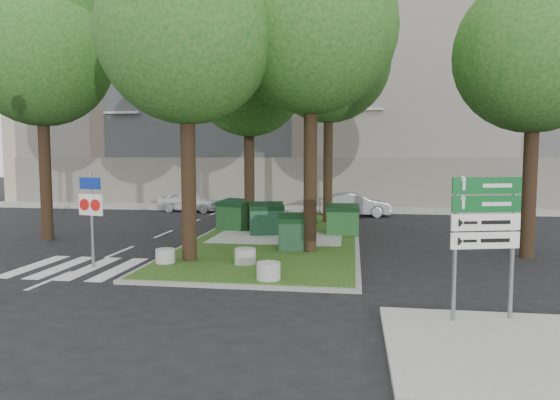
% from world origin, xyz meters
% --- Properties ---
extents(ground, '(120.00, 120.00, 0.00)m').
position_xyz_m(ground, '(0.00, 0.00, 0.00)').
color(ground, black).
rests_on(ground, ground).
extents(median_island, '(6.00, 16.00, 0.12)m').
position_xyz_m(median_island, '(0.50, 8.00, 0.06)').
color(median_island, '#1E4012').
rests_on(median_island, ground).
extents(median_kerb, '(6.30, 16.30, 0.10)m').
position_xyz_m(median_kerb, '(0.50, 8.00, 0.05)').
color(median_kerb, gray).
rests_on(median_kerb, ground).
extents(sidewalk_corner, '(5.00, 4.00, 0.12)m').
position_xyz_m(sidewalk_corner, '(6.50, -3.50, 0.06)').
color(sidewalk_corner, '#999993').
rests_on(sidewalk_corner, ground).
extents(building_sidewalk, '(42.00, 3.00, 0.12)m').
position_xyz_m(building_sidewalk, '(0.00, 18.50, 0.06)').
color(building_sidewalk, '#999993').
rests_on(building_sidewalk, ground).
extents(zebra_crossing, '(5.00, 3.00, 0.01)m').
position_xyz_m(zebra_crossing, '(-3.75, 1.50, 0.01)').
color(zebra_crossing, silver).
rests_on(zebra_crossing, ground).
extents(apartment_building, '(41.00, 12.00, 16.00)m').
position_xyz_m(apartment_building, '(0.00, 26.00, 8.00)').
color(apartment_building, tan).
rests_on(apartment_building, ground).
extents(tree_median_near_left, '(5.20, 5.20, 10.53)m').
position_xyz_m(tree_median_near_left, '(-1.41, 2.56, 7.32)').
color(tree_median_near_left, black).
rests_on(tree_median_near_left, ground).
extents(tree_median_near_right, '(5.60, 5.60, 11.46)m').
position_xyz_m(tree_median_near_right, '(2.09, 4.56, 7.99)').
color(tree_median_near_right, black).
rests_on(tree_median_near_right, ground).
extents(tree_median_mid, '(4.80, 4.80, 9.99)m').
position_xyz_m(tree_median_mid, '(-0.91, 9.06, 6.98)').
color(tree_median_mid, black).
rests_on(tree_median_mid, ground).
extents(tree_median_far, '(5.80, 5.80, 11.93)m').
position_xyz_m(tree_median_far, '(2.29, 12.06, 8.32)').
color(tree_median_far, black).
rests_on(tree_median_far, ground).
extents(tree_street_left, '(5.40, 5.40, 11.00)m').
position_xyz_m(tree_street_left, '(-8.41, 6.06, 7.65)').
color(tree_street_left, black).
rests_on(tree_street_left, ground).
extents(tree_street_right, '(5.00, 5.00, 10.06)m').
position_xyz_m(tree_street_right, '(9.09, 5.06, 6.98)').
color(tree_street_right, black).
rests_on(tree_street_right, ground).
extents(dumpster_a, '(1.69, 1.48, 1.31)m').
position_xyz_m(dumpster_a, '(-1.67, 9.04, 0.75)').
color(dumpster_a, '#0F3813').
rests_on(dumpster_a, median_island).
extents(dumpster_b, '(1.59, 1.27, 1.30)m').
position_xyz_m(dumpster_b, '(-0.07, 7.89, 0.74)').
color(dumpster_b, '#123D24').
rests_on(dumpster_b, median_island).
extents(dumpster_c, '(1.43, 1.11, 1.20)m').
position_xyz_m(dumpster_c, '(1.53, 4.76, 0.70)').
color(dumpster_c, black).
rests_on(dumpster_c, median_island).
extents(dumpster_d, '(1.35, 0.97, 1.23)m').
position_xyz_m(dumpster_d, '(3.00, 8.29, 0.71)').
color(dumpster_d, '#154619').
rests_on(dumpster_d, median_island).
extents(bollard_left, '(0.57, 0.57, 0.41)m').
position_xyz_m(bollard_left, '(-2.10, 2.04, 0.33)').
color(bollard_left, '#A3A49E').
rests_on(bollard_left, median_island).
extents(bollard_right, '(0.61, 0.61, 0.44)m').
position_xyz_m(bollard_right, '(1.28, 0.50, 0.34)').
color(bollard_right, '#A6A6A0').
rests_on(bollard_right, median_island).
extents(bollard_mid, '(0.63, 0.63, 0.45)m').
position_xyz_m(bollard_mid, '(0.29, 2.25, 0.34)').
color(bollard_mid, '#A0A09B').
rests_on(bollard_mid, median_island).
extents(litter_bin, '(0.38, 0.38, 0.66)m').
position_xyz_m(litter_bin, '(3.20, 10.56, 0.45)').
color(litter_bin, yellow).
rests_on(litter_bin, median_island).
extents(traffic_sign_pole, '(0.84, 0.25, 2.83)m').
position_xyz_m(traffic_sign_pole, '(-4.15, 1.59, 1.82)').
color(traffic_sign_pole, slate).
rests_on(traffic_sign_pole, ground).
extents(directional_sign, '(1.35, 0.40, 2.76)m').
position_xyz_m(directional_sign, '(5.92, -2.00, 1.95)').
color(directional_sign, slate).
rests_on(directional_sign, sidewalk_corner).
extents(car_white, '(3.89, 1.96, 1.27)m').
position_xyz_m(car_white, '(-6.24, 16.51, 0.63)').
color(car_white, silver).
rests_on(car_white, ground).
extents(car_silver, '(4.02, 1.82, 1.28)m').
position_xyz_m(car_silver, '(3.50, 15.50, 0.64)').
color(car_silver, gray).
rests_on(car_silver, ground).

